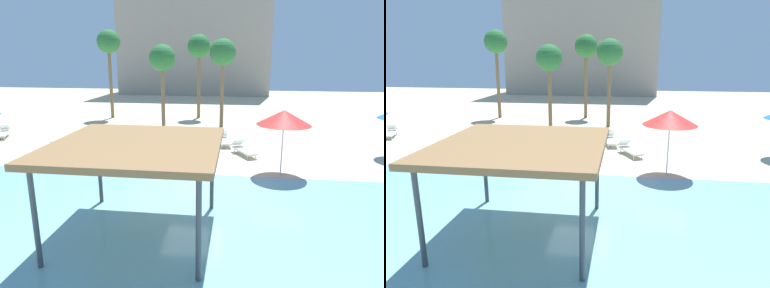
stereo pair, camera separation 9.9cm
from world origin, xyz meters
The scene contains 15 objects.
ground_plane centered at (0.00, 0.00, 0.00)m, with size 80.00×80.00×0.00m, color beige.
lagoon_water centered at (0.00, -5.25, 0.02)m, with size 44.00×13.50×0.04m, color #7AB7C1.
shade_pavilion centered at (-1.13, -3.94, 2.69)m, with size 4.71×4.71×2.85m.
beach_umbrella_red_0 centered at (3.67, 2.06, 2.61)m, with size 2.36×2.36×2.93m.
lounge_chair_0 centered at (-4.80, 3.92, 0.33)m, with size 1.31×1.98×0.74m.
lounge_chair_1 centered at (2.04, 5.06, 0.33)m, with size 1.43×1.95×0.74m.
lounge_chair_2 centered at (0.91, 7.10, 0.33)m, with size 0.97×1.98×0.74m.
lounge_chair_4 centered at (-8.22, 3.28, 0.33)m, with size 1.51×1.93×0.74m.
lounge_chair_5 centered at (-2.22, 2.03, 0.33)m, with size 1.32×1.98×0.74m.
lounge_chair_6 centered at (-13.47, 7.08, 0.33)m, with size 1.32×1.98×0.74m.
palm_tree_0 centered at (-3.79, 11.76, 4.89)m, with size 1.90×1.90×5.98m.
palm_tree_1 centered at (0.49, 12.44, 5.27)m, with size 1.90×1.90×6.38m.
palm_tree_2 centered at (-8.95, 15.04, 6.08)m, with size 1.90×1.90×7.24m.
palm_tree_3 centered at (-1.64, 16.06, 5.74)m, with size 1.90×1.90×6.87m.
hotel_block_0 centered at (-4.37, 36.45, 10.24)m, with size 19.96×9.02×20.48m, color #9E9384.
Camera 2 is at (1.76, -12.99, 5.23)m, focal length 32.20 mm.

